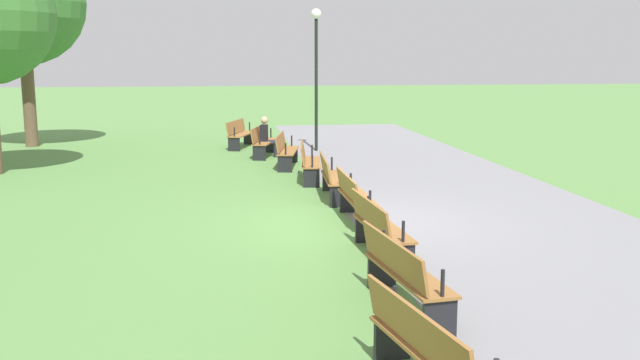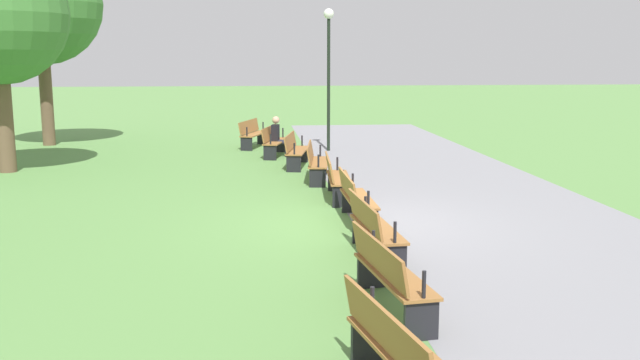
% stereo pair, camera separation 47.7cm
% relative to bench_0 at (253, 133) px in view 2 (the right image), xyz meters
% --- Properties ---
extents(ground_plane, '(120.00, 120.00, 0.00)m').
position_rel_bench_0_xyz_m(ground_plane, '(10.93, 1.80, -0.48)').
color(ground_plane, '#5B8C47').
extents(path_paving, '(36.40, 5.28, 0.01)m').
position_rel_bench_0_xyz_m(path_paving, '(10.93, 4.35, -0.47)').
color(path_paving, gray).
rests_on(path_paving, ground).
extents(bench_0, '(1.93, 1.03, 0.89)m').
position_rel_bench_0_xyz_m(bench_0, '(0.00, 0.00, 0.00)').
color(bench_0, '#996633').
rests_on(bench_0, ground).
extents(bench_1, '(1.94, 0.93, 0.89)m').
position_rel_bench_0_xyz_m(bench_1, '(2.13, 0.62, 0.00)').
color(bench_1, '#996633').
rests_on(bench_1, ground).
extents(bench_2, '(1.93, 0.82, 0.89)m').
position_rel_bench_0_xyz_m(bench_2, '(4.30, 1.11, 0.00)').
color(bench_2, '#996633').
rests_on(bench_2, ground).
extents(bench_3, '(1.92, 0.71, 0.89)m').
position_rel_bench_0_xyz_m(bench_3, '(6.50, 1.46, 0.00)').
color(bench_3, '#996633').
rests_on(bench_3, ground).
extents(bench_4, '(1.91, 0.59, 0.89)m').
position_rel_bench_0_xyz_m(bench_4, '(8.71, 1.66, 0.00)').
color(bench_4, '#996633').
rests_on(bench_4, ground).
extents(bench_5, '(1.88, 0.47, 0.89)m').
position_rel_bench_0_xyz_m(bench_5, '(10.93, 1.73, 0.00)').
color(bench_5, '#996633').
rests_on(bench_5, ground).
extents(bench_6, '(1.91, 0.59, 0.89)m').
position_rel_bench_0_xyz_m(bench_6, '(13.15, 1.66, 0.00)').
color(bench_6, '#996633').
rests_on(bench_6, ground).
extents(bench_7, '(1.92, 0.71, 0.89)m').
position_rel_bench_0_xyz_m(bench_7, '(15.37, 1.46, 0.00)').
color(bench_7, '#996633').
rests_on(bench_7, ground).
extents(bench_8, '(1.93, 0.82, 0.89)m').
position_rel_bench_0_xyz_m(bench_8, '(17.56, 1.11, 0.00)').
color(bench_8, '#996633').
rests_on(bench_8, ground).
extents(person_seated, '(0.42, 0.57, 1.20)m').
position_rel_bench_0_xyz_m(person_seated, '(2.21, 0.75, 0.16)').
color(person_seated, black).
rests_on(person_seated, ground).
extents(tree_1, '(3.98, 3.98, 6.65)m').
position_rel_bench_0_xyz_m(tree_1, '(-1.29, -6.84, 4.16)').
color(tree_1, brown).
rests_on(tree_1, ground).
extents(lamp_post, '(0.32, 0.32, 4.41)m').
position_rel_bench_0_xyz_m(lamp_post, '(1.09, 2.38, 2.55)').
color(lamp_post, black).
rests_on(lamp_post, ground).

